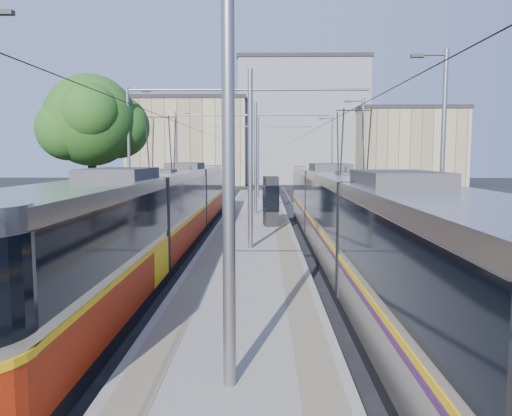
{
  "coord_description": "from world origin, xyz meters",
  "views": [
    {
      "loc": [
        0.55,
        -11.64,
        3.94
      ],
      "look_at": [
        0.18,
        10.83,
        1.6
      ],
      "focal_mm": 35.0,
      "sensor_mm": 36.0,
      "label": 1
    }
  ],
  "objects": [
    {
      "name": "rails",
      "position": [
        0.0,
        17.0,
        0.02
      ],
      "size": [
        8.71,
        70.0,
        0.03
      ],
      "color": "gray",
      "rests_on": "ground"
    },
    {
      "name": "street_lamps",
      "position": [
        -0.0,
        21.0,
        4.18
      ],
      "size": [
        15.18,
        38.22,
        8.0
      ],
      "color": "slate",
      "rests_on": "ground"
    },
    {
      "name": "catenary",
      "position": [
        0.0,
        14.15,
        4.52
      ],
      "size": [
        9.2,
        70.0,
        7.0
      ],
      "color": "slate",
      "rests_on": "platform"
    },
    {
      "name": "tram_left",
      "position": [
        -3.6,
        8.53,
        1.71
      ],
      "size": [
        2.43,
        30.1,
        5.5
      ],
      "color": "black",
      "rests_on": "ground"
    },
    {
      "name": "tram_right",
      "position": [
        3.6,
        5.7,
        1.86
      ],
      "size": [
        2.43,
        29.64,
        5.5
      ],
      "color": "black",
      "rests_on": "ground"
    },
    {
      "name": "tree",
      "position": [
        -9.6,
        18.95,
        5.99
      ],
      "size": [
        6.09,
        5.63,
        8.85
      ],
      "color": "#382314",
      "rests_on": "ground"
    },
    {
      "name": "building_left",
      "position": [
        -10.0,
        60.0,
        6.0
      ],
      "size": [
        16.32,
        12.24,
        11.97
      ],
      "color": "tan",
      "rests_on": "ground"
    },
    {
      "name": "ground",
      "position": [
        0.0,
        0.0,
        0.0
      ],
      "size": [
        160.0,
        160.0,
        0.0
      ],
      "primitive_type": "plane",
      "color": "black",
      "rests_on": "ground"
    },
    {
      "name": "building_centre",
      "position": [
        6.0,
        64.0,
        8.88
      ],
      "size": [
        18.36,
        14.28,
        17.74
      ],
      "color": "slate",
      "rests_on": "ground"
    },
    {
      "name": "tactile_strip_left",
      "position": [
        -1.45,
        17.0,
        0.3
      ],
      "size": [
        0.7,
        50.0,
        0.01
      ],
      "primitive_type": "cube",
      "color": "gray",
      "rests_on": "platform"
    },
    {
      "name": "shelter",
      "position": [
        0.89,
        14.39,
        1.66
      ],
      "size": [
        0.88,
        1.26,
        2.59
      ],
      "rotation": [
        0.0,
        0.0,
        0.14
      ],
      "color": "black",
      "rests_on": "platform"
    },
    {
      "name": "tactile_strip_right",
      "position": [
        1.45,
        17.0,
        0.3
      ],
      "size": [
        0.7,
        50.0,
        0.01
      ],
      "primitive_type": "cube",
      "color": "gray",
      "rests_on": "platform"
    },
    {
      "name": "track_arrow",
      "position": [
        -3.6,
        -3.0,
        0.01
      ],
      "size": [
        1.2,
        5.0,
        0.01
      ],
      "primitive_type": "cube",
      "color": "silver",
      "rests_on": "ground"
    },
    {
      "name": "building_right",
      "position": [
        20.0,
        58.0,
        5.26
      ],
      "size": [
        14.28,
        10.2,
        10.49
      ],
      "color": "tan",
      "rests_on": "ground"
    },
    {
      "name": "platform",
      "position": [
        0.0,
        17.0,
        0.15
      ],
      "size": [
        4.0,
        50.0,
        0.3
      ],
      "primitive_type": "cube",
      "color": "gray",
      "rests_on": "ground"
    }
  ]
}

